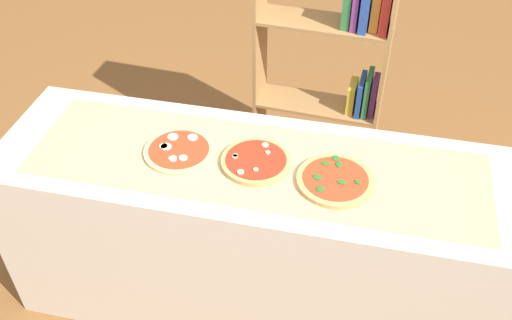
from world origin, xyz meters
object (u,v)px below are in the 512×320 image
(pizza_mushroom_1, at_px, (256,162))
(pizza_spinach_2, at_px, (335,180))
(pizza_mozzarella_0, at_px, (179,151))
(bookshelf, at_px, (336,74))

(pizza_mushroom_1, height_order, pizza_spinach_2, pizza_mushroom_1)
(pizza_mozzarella_0, relative_size, pizza_spinach_2, 0.96)
(pizza_mozzarella_0, distance_m, pizza_spinach_2, 0.67)
(pizza_spinach_2, xyz_separation_m, bookshelf, (-0.10, 1.04, -0.16))
(bookshelf, bearing_deg, pizza_spinach_2, -84.52)
(pizza_mozzarella_0, height_order, pizza_mushroom_1, pizza_mushroom_1)
(pizza_mozzarella_0, height_order, bookshelf, bookshelf)
(pizza_mozzarella_0, relative_size, bookshelf, 0.19)
(pizza_spinach_2, bearing_deg, pizza_mozzarella_0, 176.65)
(pizza_mushroom_1, xyz_separation_m, pizza_spinach_2, (0.33, -0.04, -0.00))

